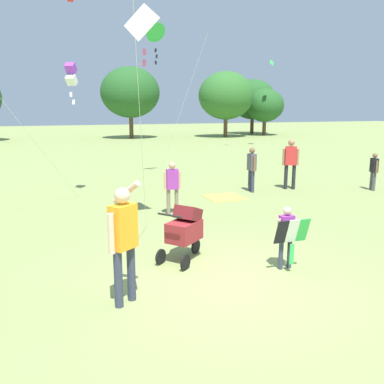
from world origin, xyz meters
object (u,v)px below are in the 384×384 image
kite_green_novelty (156,34)px  person_kid_running (291,160)px  child_with_butterfly_kite (287,232)px  person_adult_flyer (123,235)px  person_red_shirt (172,184)px  person_back_turned (374,168)px  stroller (185,228)px  person_sitting_far (252,166)px  kite_adult_black (142,29)px  picnic_blanket (224,197)px  kite_orange_delta (71,75)px

kite_green_novelty → person_kid_running: bearing=-46.5°
child_with_butterfly_kite → kite_green_novelty: bearing=88.0°
person_adult_flyer → person_red_shirt: size_ratio=1.27×
person_kid_running → person_back_turned: 2.77m
person_adult_flyer → kite_green_novelty: kite_green_novelty is taller
person_adult_flyer → person_kid_running: size_ratio=1.04×
person_red_shirt → stroller: bearing=-102.8°
person_sitting_far → person_back_turned: person_sitting_far is taller
child_with_butterfly_kite → stroller: size_ratio=1.07×
person_sitting_far → person_back_turned: 4.14m
kite_adult_black → kite_green_novelty: bearing=72.8°
stroller → person_red_shirt: (0.72, 3.17, 0.21)m
person_sitting_far → picnic_blanket: bearing=-157.5°
child_with_butterfly_kite → person_kid_running: size_ratio=0.65×
person_adult_flyer → kite_orange_delta: (-0.12, 7.61, 2.67)m
child_with_butterfly_kite → person_sitting_far: 6.60m
person_back_turned → child_with_butterfly_kite: bearing=-142.6°
person_kid_running → person_red_shirt: bearing=-158.1°
stroller → kite_adult_black: kite_adult_black is taller
person_sitting_far → person_back_turned: size_ratio=1.16×
kite_green_novelty → picnic_blanket: size_ratio=5.09×
person_red_shirt → person_sitting_far: 3.83m
kite_orange_delta → kite_green_novelty: 4.56m
picnic_blanket → person_kid_running: bearing=9.9°
person_red_shirt → kite_green_novelty: bearing=78.8°
stroller → kite_green_novelty: 10.29m
kite_orange_delta → person_adult_flyer: bearing=-89.1°
child_with_butterfly_kite → person_adult_flyer: size_ratio=0.63×
person_red_shirt → person_back_turned: size_ratio=1.10×
kite_orange_delta → child_with_butterfly_kite: bearing=-67.8°
kite_green_novelty → picnic_blanket: (0.98, -4.27, -5.43)m
kite_orange_delta → picnic_blanket: bearing=-21.2°
person_sitting_far → person_kid_running: 1.46m
child_with_butterfly_kite → person_sitting_far: (2.51, 6.11, 0.20)m
person_adult_flyer → kite_green_novelty: 11.58m
person_back_turned → picnic_blanket: 5.26m
kite_adult_black → person_back_turned: (8.21, 1.75, -3.64)m
person_adult_flyer → picnic_blanket: person_adult_flyer is taller
kite_adult_black → person_red_shirt: size_ratio=3.58×
person_back_turned → picnic_blanket: bearing=172.9°
kite_adult_black → person_red_shirt: (0.93, 0.95, -3.56)m
kite_orange_delta → person_back_turned: kite_orange_delta is taller
child_with_butterfly_kite → kite_green_novelty: 10.98m
kite_adult_black → person_back_turned: size_ratio=3.94×
person_kid_running → picnic_blanket: person_kid_running is taller
person_adult_flyer → person_sitting_far: size_ratio=1.21×
stroller → kite_adult_black: bearing=95.3°
person_adult_flyer → person_sitting_far: person_adult_flyer is taller
kite_green_novelty → person_red_shirt: (-1.13, -5.72, -4.62)m
stroller → person_red_shirt: bearing=77.2°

